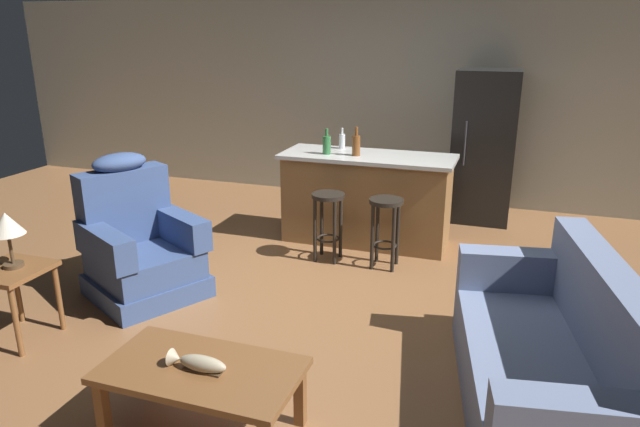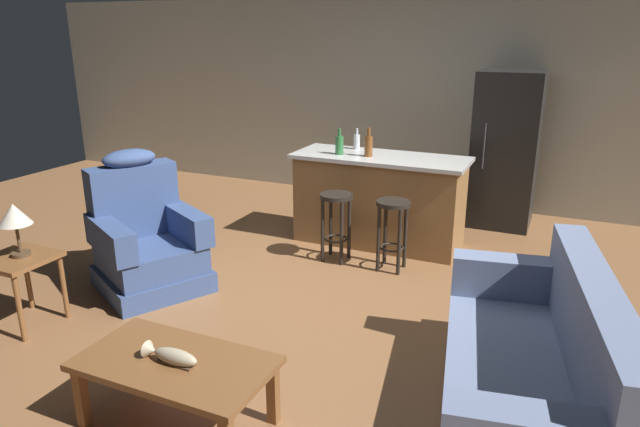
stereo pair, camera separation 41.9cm
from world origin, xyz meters
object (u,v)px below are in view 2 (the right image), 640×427
bar_stool_left (336,214)px  refrigerator (505,150)px  bottle_short_amber (357,141)px  end_table (20,269)px  kitchen_island (379,200)px  fish_figurine (171,356)px  bottle_tall_green (339,145)px  table_lamp (15,217)px  bottle_wine_dark (369,146)px  bar_stool_right (393,222)px  couch (534,376)px  recliner_near_lamp (146,241)px  coffee_table (175,369)px

bar_stool_left → refrigerator: refrigerator is taller
refrigerator → bottle_short_amber: bearing=-146.1°
end_table → kitchen_island: bearing=55.9°
fish_figurine → refrigerator: refrigerator is taller
fish_figurine → bottle_tall_green: 3.29m
end_table → table_lamp: table_lamp is taller
bar_stool_left → fish_figurine: bearing=-87.1°
kitchen_island → bottle_wine_dark: (-0.10, -0.08, 0.58)m
table_lamp → bottle_tall_green: (1.48, 2.69, 0.18)m
kitchen_island → bar_stool_right: 0.72m
couch → bottle_wine_dark: 3.13m
end_table → bar_stool_right: size_ratio=0.82×
end_table → table_lamp: bearing=63.0°
fish_figurine → bottle_tall_green: bottle_tall_green is taller
bottle_short_amber → bar_stool_left: bearing=-81.8°
recliner_near_lamp → bar_stool_left: 1.79m
bar_stool_left → kitchen_island: bearing=70.4°
refrigerator → recliner_near_lamp: bearing=-130.4°
bar_stool_right → bottle_short_amber: size_ratio=3.04×
refrigerator → couch: bearing=-79.8°
fish_figurine → bar_stool_left: bearing=92.9°
couch → bottle_short_amber: bottle_short_amber is taller
coffee_table → kitchen_island: 3.30m
table_lamp → bottle_wine_dark: size_ratio=1.39×
recliner_near_lamp → bottle_tall_green: 2.17m
bottle_wine_dark → recliner_near_lamp: bearing=-128.3°
couch → bar_stool_left: couch is taller
bottle_tall_green → coffee_table: bearing=-84.1°
recliner_near_lamp → bottle_short_amber: recliner_near_lamp is taller
fish_figurine → kitchen_island: kitchen_island is taller
couch → table_lamp: size_ratio=4.92×
couch → table_lamp: (-3.66, -0.30, 0.53)m
bar_stool_right → refrigerator: 2.02m
bar_stool_left → bottle_tall_green: 0.81m
fish_figurine → kitchen_island: bearing=88.5°
bottle_wine_dark → refrigerator: bearing=46.9°
bottle_wine_dark → table_lamp: bearing=-123.4°
couch → bar_stool_left: size_ratio=2.97×
end_table → bottle_wine_dark: bearing=56.6°
bar_stool_left → bar_stool_right: size_ratio=1.00×
fish_figurine → bottle_wine_dark: bottle_wine_dark is taller
bottle_tall_green → kitchen_island: bearing=13.9°
fish_figurine → bar_stool_right: size_ratio=0.50×
refrigerator → bottle_wine_dark: (-1.20, -1.28, 0.18)m
couch → end_table: couch is taller
bottle_tall_green → bottle_short_amber: size_ratio=1.19×
coffee_table → kitchen_island: (0.09, 3.29, 0.11)m
bar_stool_left → refrigerator: bearing=54.2°
bar_stool_left → bottle_wine_dark: bearing=77.7°
fish_figurine → bar_stool_right: (0.44, 2.69, 0.01)m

